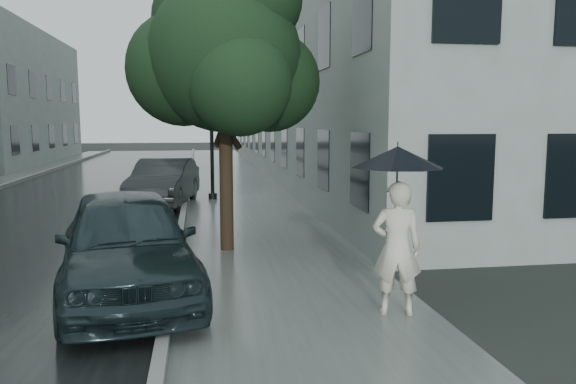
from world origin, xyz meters
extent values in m
plane|color=black|center=(0.00, 0.00, 0.00)|extent=(120.00, 120.00, 0.00)
cube|color=slate|center=(0.25, 12.00, 0.00)|extent=(3.50, 60.00, 0.01)
cube|color=slate|center=(-1.57, 12.00, 0.07)|extent=(0.15, 60.00, 0.15)
cube|color=black|center=(-5.08, 12.00, 0.00)|extent=(6.85, 60.00, 0.00)
cube|color=#93A09C|center=(5.50, 19.50, 4.50)|extent=(7.00, 36.00, 9.00)
cube|color=black|center=(2.02, 19.50, 4.50)|extent=(0.08, 32.40, 7.20)
cube|color=black|center=(-10.32, 30.00, 4.00)|extent=(0.08, 16.20, 6.40)
imported|color=silver|center=(1.43, -0.57, 0.90)|extent=(0.74, 0.57, 1.79)
cylinder|color=black|center=(1.42, -0.54, 1.49)|extent=(0.02, 0.02, 0.96)
cone|color=black|center=(1.42, -0.54, 2.10)|extent=(1.37, 1.37, 0.28)
cylinder|color=black|center=(1.42, -0.54, 2.26)|extent=(0.02, 0.02, 0.08)
cylinder|color=black|center=(1.42, -0.54, 0.98)|extent=(0.03, 0.03, 0.06)
cylinder|color=#332619|center=(-0.60, 3.59, 1.34)|extent=(0.27, 0.27, 2.68)
sphere|color=#183317|center=(-0.60, 3.59, 3.81)|extent=(2.95, 2.95, 2.95)
sphere|color=#183317|center=(0.31, 3.93, 3.36)|extent=(2.04, 2.04, 2.04)
sphere|color=#183317|center=(-1.40, 4.05, 3.59)|extent=(2.27, 2.27, 2.27)
sphere|color=#183317|center=(-0.38, 2.80, 3.24)|extent=(1.92, 1.92, 1.92)
sphere|color=#183317|center=(-0.94, 4.27, 4.61)|extent=(2.15, 2.15, 2.15)
sphere|color=#183317|center=(-0.04, 3.37, 4.83)|extent=(1.83, 1.83, 1.83)
cylinder|color=black|center=(-0.70, 10.99, 2.50)|extent=(0.12, 0.12, 4.99)
cylinder|color=black|center=(-0.70, 10.99, 0.10)|extent=(0.28, 0.28, 0.20)
cylinder|color=black|center=(-0.94, 10.93, 4.99)|extent=(0.51, 0.21, 0.08)
sphere|color=silver|center=(-1.23, 10.86, 4.94)|extent=(0.32, 0.32, 0.32)
imported|color=#19282B|center=(-2.20, 0.82, 0.79)|extent=(2.62, 4.87, 1.57)
imported|color=black|center=(-2.20, 9.88, 0.71)|extent=(2.16, 4.48, 1.41)
camera|label=1|loc=(-1.13, -7.50, 2.57)|focal=35.00mm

